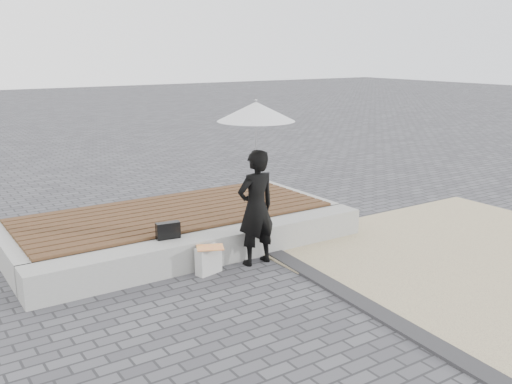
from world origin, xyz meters
TOP-DOWN VIEW (x-y plane):
  - ground at (0.00, 0.00)m, footprint 80.00×80.00m
  - terrazzo_zone at (3.20, -0.50)m, footprint 5.00×5.00m
  - edging_band at (0.75, -0.50)m, footprint 0.61×5.20m
  - seating_ledge at (0.00, 1.60)m, footprint 5.00×0.45m
  - timber_platform at (0.00, 2.80)m, footprint 5.00×2.00m
  - timber_decking at (0.00, 2.80)m, footprint 4.60×2.00m
  - woman at (0.46, 1.22)m, footprint 0.59×0.41m
  - parasol at (0.46, 1.22)m, footprint 1.01×1.01m
  - handbag at (-0.59, 1.74)m, footprint 0.33×0.15m
  - canvas_tote at (-0.25, 1.25)m, footprint 0.37×0.22m
  - magazine at (-0.25, 1.20)m, footprint 0.41×0.37m

SIDE VIEW (x-z plane):
  - ground at x=0.00m, z-range 0.00..0.00m
  - terrazzo_zone at x=3.20m, z-range 0.00..0.02m
  - edging_band at x=0.75m, z-range 0.00..0.04m
  - canvas_tote at x=-0.25m, z-range 0.00..0.36m
  - seating_ledge at x=0.00m, z-range 0.00..0.40m
  - timber_platform at x=0.00m, z-range 0.00..0.40m
  - magazine at x=-0.25m, z-range 0.36..0.38m
  - timber_decking at x=0.00m, z-range 0.40..0.44m
  - handbag at x=-0.59m, z-range 0.40..0.62m
  - woman at x=0.46m, z-range 0.00..1.57m
  - parasol at x=0.46m, z-range 1.42..2.70m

